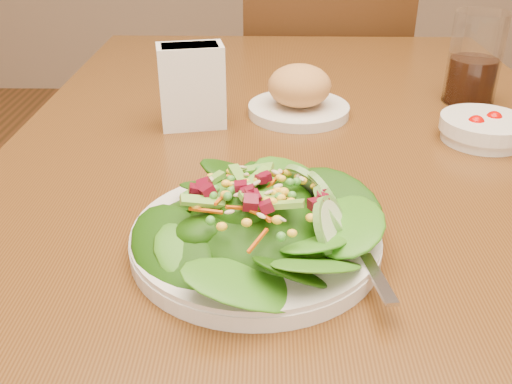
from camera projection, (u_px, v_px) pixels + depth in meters
dining_table at (304, 214)px, 0.87m from camera, size 0.90×1.40×0.75m
chair_far at (318, 91)px, 1.72m from camera, size 0.49×0.49×1.01m
salad_plate at (264, 225)px, 0.60m from camera, size 0.27×0.27×0.08m
bread_plate at (299, 95)px, 0.94m from camera, size 0.17×0.17×0.09m
tomato_bowl at (483, 129)px, 0.85m from camera, size 0.13×0.13×0.04m
drinking_glass at (474, 65)px, 0.98m from camera, size 0.09×0.09×0.16m
napkin_holder at (192, 84)px, 0.88m from camera, size 0.11×0.07×0.13m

